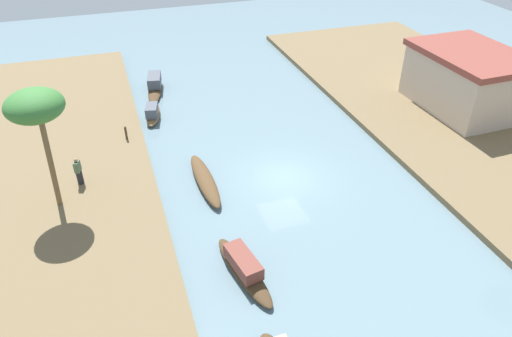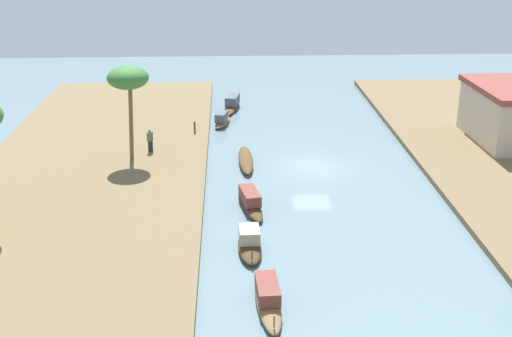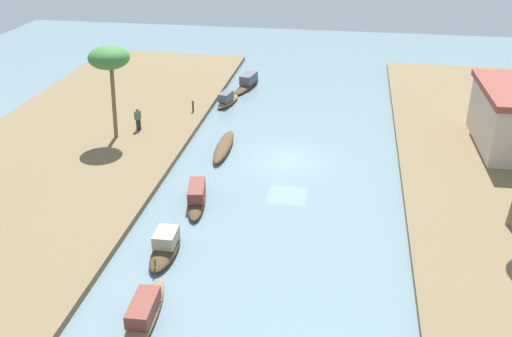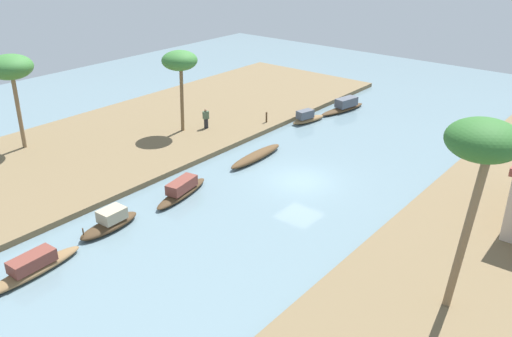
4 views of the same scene
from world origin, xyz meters
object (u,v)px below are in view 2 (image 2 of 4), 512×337
object	(u,v)px
sampan_upstream_small	(246,160)
palm_tree_left_near	(128,79)
sampan_near_left_bank	(268,296)
mooring_post	(195,127)
sampan_with_red_awning	(250,201)
sampan_midstream	(232,104)
sampan_foreground	(222,120)
sampan_with_tall_canopy	(250,243)
person_on_near_bank	(150,141)

from	to	relation	value
sampan_upstream_small	palm_tree_left_near	size ratio (longest dim) A/B	0.86
palm_tree_left_near	sampan_near_left_bank	bearing A→B (deg)	24.52
sampan_near_left_bank	mooring_post	size ratio (longest dim) A/B	6.09
sampan_with_red_awning	mooring_post	size ratio (longest dim) A/B	5.61
sampan_upstream_small	mooring_post	bearing A→B (deg)	-149.27
sampan_near_left_bank	sampan_midstream	size ratio (longest dim) A/B	0.97
sampan_midstream	sampan_foreground	bearing A→B (deg)	0.82
sampan_midstream	palm_tree_left_near	size ratio (longest dim) A/B	0.86
sampan_with_tall_canopy	person_on_near_bank	distance (m)	15.04
sampan_midstream	mooring_post	xyz separation A→B (m)	(7.38, -2.79, 0.35)
person_on_near_bank	sampan_with_tall_canopy	bearing A→B (deg)	-137.16
sampan_midstream	mooring_post	world-z (taller)	mooring_post
sampan_near_left_bank	person_on_near_bank	bearing A→B (deg)	-162.73
sampan_foreground	mooring_post	xyz separation A→B (m)	(2.87, -1.99, 0.38)
sampan_foreground	sampan_with_tall_canopy	xyz separation A→B (m)	(20.57, 1.40, 0.00)
sampan_midstream	person_on_near_bank	bearing A→B (deg)	-15.22
sampan_near_left_bank	mooring_post	bearing A→B (deg)	-172.85
sampan_with_red_awning	person_on_near_bank	size ratio (longest dim) A/B	3.02
sampan_foreground	sampan_upstream_small	bearing A→B (deg)	23.62
sampan_near_left_bank	sampan_upstream_small	world-z (taller)	sampan_near_left_bank
sampan_foreground	sampan_with_tall_canopy	world-z (taller)	sampan_with_tall_canopy
sampan_near_left_bank	sampan_upstream_small	xyz separation A→B (m)	(-16.77, -0.42, -0.12)
sampan_with_red_awning	sampan_with_tall_canopy	bearing A→B (deg)	-12.87
sampan_with_red_awning	palm_tree_left_near	world-z (taller)	palm_tree_left_near
sampan_midstream	person_on_near_bank	world-z (taller)	person_on_near_bank
mooring_post	sampan_upstream_small	bearing A→B (deg)	32.08
sampan_upstream_small	mooring_post	world-z (taller)	mooring_post
sampan_near_left_bank	sampan_with_tall_canopy	world-z (taller)	sampan_with_tall_canopy
sampan_with_tall_canopy	palm_tree_left_near	xyz separation A→B (m)	(-12.19, -7.14, 5.27)
sampan_upstream_small	sampan_with_red_awning	size ratio (longest dim) A/B	1.13
sampan_upstream_small	person_on_near_bank	world-z (taller)	person_on_near_bank
sampan_near_left_bank	sampan_with_red_awning	distance (m)	9.76
sampan_foreground	mooring_post	world-z (taller)	mooring_post
sampan_foreground	palm_tree_left_near	size ratio (longest dim) A/B	0.55
sampan_midstream	mooring_post	distance (m)	7.90
mooring_post	sampan_near_left_bank	bearing A→B (deg)	10.05
sampan_with_tall_canopy	sampan_foreground	bearing A→B (deg)	-177.72
person_on_near_bank	mooring_post	size ratio (longest dim) A/B	1.86
sampan_near_left_bank	sampan_with_tall_canopy	size ratio (longest dim) A/B	1.41
sampan_with_tall_canopy	sampan_midstream	distance (m)	25.09
person_on_near_bank	palm_tree_left_near	size ratio (longest dim) A/B	0.25
sampan_near_left_bank	sampan_with_tall_canopy	bearing A→B (deg)	-175.87
sampan_foreground	sampan_midstream	xyz separation A→B (m)	(-4.51, 0.80, 0.02)
sampan_with_tall_canopy	mooring_post	world-z (taller)	mooring_post
sampan_near_left_bank	sampan_foreground	distance (m)	25.40
sampan_midstream	palm_tree_left_near	distance (m)	15.38
sampan_with_tall_canopy	palm_tree_left_near	bearing A→B (deg)	-151.26
sampan_near_left_bank	person_on_near_bank	distance (m)	19.66
sampan_upstream_small	person_on_near_bank	xyz separation A→B (m)	(-1.67, -6.36, 0.82)
mooring_post	sampan_foreground	bearing A→B (deg)	145.22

